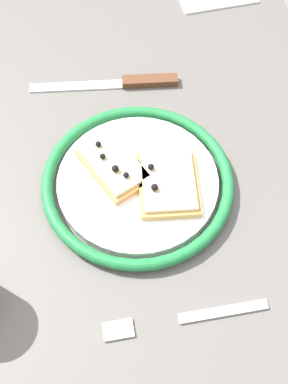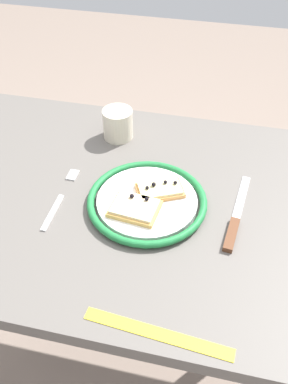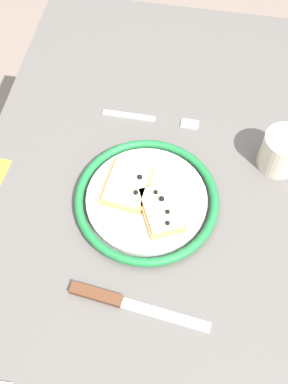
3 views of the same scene
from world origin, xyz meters
name	(u,v)px [view 2 (image 2 of 3)]	position (x,y,z in m)	size (l,w,h in m)	color
ground_plane	(140,353)	(0.00, 0.00, 0.00)	(6.00, 6.00, 0.00)	gray
dining_table	(139,227)	(0.00, 0.00, 0.66)	(1.07, 0.71, 0.76)	#5B5651
plate	(147,201)	(0.02, -0.02, 0.77)	(0.27, 0.27, 0.02)	white
pizza_slice_near	(135,208)	(0.01, -0.06, 0.78)	(0.11, 0.09, 0.03)	tan
pizza_slice_far	(160,190)	(0.05, 0.01, 0.78)	(0.12, 0.10, 0.03)	tan
knife	(234,224)	(0.22, -0.04, 0.76)	(0.05, 0.24, 0.01)	silver
fork	(61,198)	(-0.17, -0.04, 0.76)	(0.02, 0.20, 0.00)	silver
cup	(118,124)	(-0.11, 0.22, 0.80)	(0.08, 0.08, 0.08)	beige
measuring_tape	(158,334)	(0.11, -0.32, 0.76)	(0.26, 0.02, 0.00)	yellow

